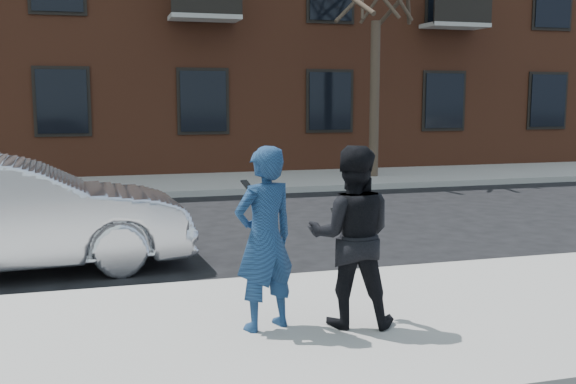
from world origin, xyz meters
name	(u,v)px	position (x,y,z in m)	size (l,w,h in m)	color
ground	(389,322)	(0.00, 0.00, 0.00)	(100.00, 100.00, 0.00)	black
near_sidewalk	(400,323)	(0.00, -0.25, 0.07)	(50.00, 3.50, 0.15)	#9C9894
near_curb	(338,277)	(0.00, 1.55, 0.07)	(50.00, 0.10, 0.15)	#999691
far_sidewalk	(211,183)	(0.00, 11.25, 0.07)	(50.00, 3.50, 0.15)	#9C9894
far_curb	(223,192)	(0.00, 9.45, 0.07)	(50.00, 0.10, 0.15)	#999691
silver_sedan	(9,215)	(-4.01, 3.20, 0.77)	(1.64, 4.70, 1.55)	silver
man_hoodie	(265,239)	(-1.39, -0.24, 1.01)	(0.73, 0.60, 1.73)	navy
man_peacoat	(351,236)	(-0.57, -0.35, 1.01)	(1.00, 0.89, 1.72)	black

